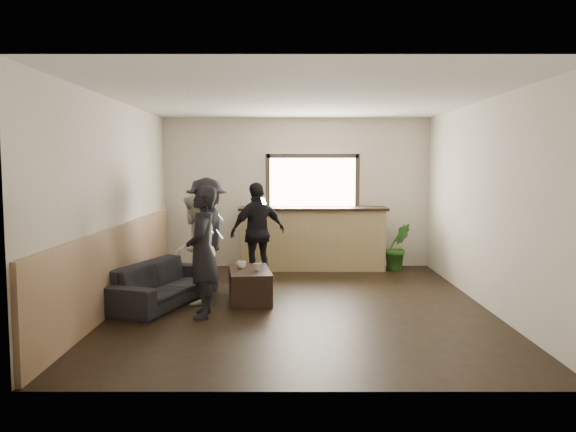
{
  "coord_description": "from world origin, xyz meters",
  "views": [
    {
      "loc": [
        -0.16,
        -7.59,
        1.91
      ],
      "look_at": [
        -0.16,
        0.4,
        1.19
      ],
      "focal_mm": 35.0,
      "sensor_mm": 36.0,
      "label": 1
    }
  ],
  "objects_px": {
    "potted_plant": "(397,247)",
    "person_b": "(195,249)",
    "cup_a": "(241,265)",
    "person_c": "(207,232)",
    "sofa": "(163,283)",
    "person_a": "(202,252)",
    "bar_counter": "(313,234)",
    "cup_b": "(257,267)",
    "person_d": "(258,232)",
    "coffee_table": "(250,285)"
  },
  "relations": [
    {
      "from": "bar_counter",
      "to": "person_c",
      "type": "xyz_separation_m",
      "value": [
        -1.75,
        -1.45,
        0.22
      ]
    },
    {
      "from": "person_b",
      "to": "person_c",
      "type": "relative_size",
      "value": 0.88
    },
    {
      "from": "bar_counter",
      "to": "cup_a",
      "type": "xyz_separation_m",
      "value": [
        -1.13,
        -2.36,
        -0.14
      ]
    },
    {
      "from": "potted_plant",
      "to": "person_b",
      "type": "relative_size",
      "value": 0.57
    },
    {
      "from": "coffee_table",
      "to": "person_c",
      "type": "height_order",
      "value": "person_c"
    },
    {
      "from": "potted_plant",
      "to": "person_c",
      "type": "distance_m",
      "value": 3.56
    },
    {
      "from": "cup_b",
      "to": "person_a",
      "type": "height_order",
      "value": "person_a"
    },
    {
      "from": "cup_b",
      "to": "person_d",
      "type": "bearing_deg",
      "value": 92.71
    },
    {
      "from": "person_a",
      "to": "person_c",
      "type": "distance_m",
      "value": 1.88
    },
    {
      "from": "coffee_table",
      "to": "person_a",
      "type": "xyz_separation_m",
      "value": [
        -0.54,
        -0.85,
        0.61
      ]
    },
    {
      "from": "cup_b",
      "to": "person_c",
      "type": "height_order",
      "value": "person_c"
    },
    {
      "from": "person_a",
      "to": "person_c",
      "type": "bearing_deg",
      "value": -178.97
    },
    {
      "from": "bar_counter",
      "to": "cup_b",
      "type": "height_order",
      "value": "bar_counter"
    },
    {
      "from": "person_b",
      "to": "potted_plant",
      "type": "bearing_deg",
      "value": 126.54
    },
    {
      "from": "bar_counter",
      "to": "potted_plant",
      "type": "height_order",
      "value": "bar_counter"
    },
    {
      "from": "cup_b",
      "to": "person_a",
      "type": "distance_m",
      "value": 1.07
    },
    {
      "from": "sofa",
      "to": "coffee_table",
      "type": "xyz_separation_m",
      "value": [
        1.2,
        0.16,
        -0.06
      ]
    },
    {
      "from": "potted_plant",
      "to": "person_d",
      "type": "height_order",
      "value": "person_d"
    },
    {
      "from": "bar_counter",
      "to": "cup_b",
      "type": "relative_size",
      "value": 24.79
    },
    {
      "from": "sofa",
      "to": "cup_b",
      "type": "distance_m",
      "value": 1.33
    },
    {
      "from": "person_b",
      "to": "person_c",
      "type": "height_order",
      "value": "person_c"
    },
    {
      "from": "person_a",
      "to": "person_c",
      "type": "xyz_separation_m",
      "value": [
        -0.21,
        1.87,
        0.03
      ]
    },
    {
      "from": "sofa",
      "to": "person_d",
      "type": "xyz_separation_m",
      "value": [
        1.24,
        1.49,
        0.54
      ]
    },
    {
      "from": "coffee_table",
      "to": "cup_b",
      "type": "bearing_deg",
      "value": -32.58
    },
    {
      "from": "bar_counter",
      "to": "person_d",
      "type": "height_order",
      "value": "bar_counter"
    },
    {
      "from": "person_c",
      "to": "potted_plant",
      "type": "bearing_deg",
      "value": 108.22
    },
    {
      "from": "bar_counter",
      "to": "cup_a",
      "type": "distance_m",
      "value": 2.62
    },
    {
      "from": "person_b",
      "to": "sofa",
      "type": "bearing_deg",
      "value": -89.04
    },
    {
      "from": "cup_b",
      "to": "person_d",
      "type": "relative_size",
      "value": 0.07
    },
    {
      "from": "cup_b",
      "to": "potted_plant",
      "type": "height_order",
      "value": "potted_plant"
    },
    {
      "from": "sofa",
      "to": "person_a",
      "type": "height_order",
      "value": "person_a"
    },
    {
      "from": "person_b",
      "to": "person_c",
      "type": "xyz_separation_m",
      "value": [
        -0.0,
        1.17,
        0.1
      ]
    },
    {
      "from": "cup_b",
      "to": "person_a",
      "type": "xyz_separation_m",
      "value": [
        -0.65,
        -0.78,
        0.34
      ]
    },
    {
      "from": "coffee_table",
      "to": "bar_counter",
      "type": "bearing_deg",
      "value": 67.89
    },
    {
      "from": "sofa",
      "to": "cup_a",
      "type": "bearing_deg",
      "value": -57.32
    },
    {
      "from": "coffee_table",
      "to": "cup_a",
      "type": "distance_m",
      "value": 0.32
    },
    {
      "from": "person_b",
      "to": "cup_b",
      "type": "bearing_deg",
      "value": 94.98
    },
    {
      "from": "coffee_table",
      "to": "cup_b",
      "type": "xyz_separation_m",
      "value": [
        0.11,
        -0.07,
        0.27
      ]
    },
    {
      "from": "sofa",
      "to": "person_b",
      "type": "distance_m",
      "value": 0.65
    },
    {
      "from": "coffee_table",
      "to": "person_b",
      "type": "xyz_separation_m",
      "value": [
        -0.75,
        -0.15,
        0.54
      ]
    },
    {
      "from": "bar_counter",
      "to": "coffee_table",
      "type": "xyz_separation_m",
      "value": [
        -1.0,
        -2.46,
        -0.42
      ]
    },
    {
      "from": "cup_b",
      "to": "person_b",
      "type": "height_order",
      "value": "person_b"
    },
    {
      "from": "bar_counter",
      "to": "person_a",
      "type": "bearing_deg",
      "value": -114.9
    },
    {
      "from": "cup_a",
      "to": "person_b",
      "type": "xyz_separation_m",
      "value": [
        -0.62,
        -0.26,
        0.26
      ]
    },
    {
      "from": "cup_a",
      "to": "person_d",
      "type": "xyz_separation_m",
      "value": [
        0.17,
        1.23,
        0.32
      ]
    },
    {
      "from": "sofa",
      "to": "bar_counter",
      "type": "bearing_deg",
      "value": -21.25
    },
    {
      "from": "cup_a",
      "to": "person_a",
      "type": "height_order",
      "value": "person_a"
    },
    {
      "from": "sofa",
      "to": "person_a",
      "type": "distance_m",
      "value": 1.1
    },
    {
      "from": "cup_a",
      "to": "coffee_table",
      "type": "bearing_deg",
      "value": -39.14
    },
    {
      "from": "cup_a",
      "to": "sofa",
      "type": "bearing_deg",
      "value": -166.03
    }
  ]
}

